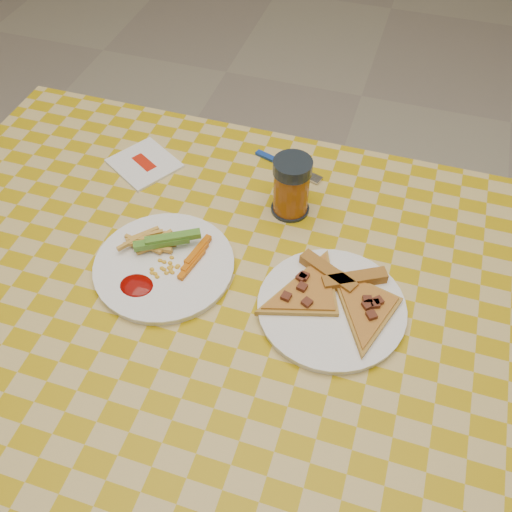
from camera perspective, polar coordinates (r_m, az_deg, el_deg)
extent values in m
plane|color=#B9A994|center=(1.64, -1.73, -19.45)|extent=(8.00, 8.00, 0.00)
cylinder|color=silver|center=(1.66, -16.06, 1.88)|extent=(0.06, 0.06, 0.71)
cylinder|color=silver|center=(1.51, 22.44, -7.41)|extent=(0.06, 0.06, 0.71)
cube|color=brown|center=(1.00, -2.70, -4.28)|extent=(1.20, 0.80, 0.04)
cylinder|color=white|center=(1.01, -9.15, -1.06)|extent=(0.29, 0.29, 0.01)
cylinder|color=white|center=(0.95, 7.54, -5.23)|extent=(0.31, 0.31, 0.01)
cube|color=#1D5F0F|center=(1.01, -8.87, 1.60)|extent=(0.10, 0.08, 0.02)
cube|color=#D36309|center=(1.00, -6.13, -0.14)|extent=(0.06, 0.08, 0.02)
ellipsoid|color=#790602|center=(0.98, -11.85, -2.93)|extent=(0.06, 0.05, 0.01)
cube|color=#A85E25|center=(0.97, 7.21, -1.73)|extent=(0.11, 0.07, 0.02)
cube|color=#A85E25|center=(0.97, 9.80, -2.39)|extent=(0.11, 0.07, 0.02)
cylinder|color=black|center=(1.10, 3.42, 4.77)|extent=(0.07, 0.07, 0.01)
cylinder|color=#8C430F|center=(1.07, 3.53, 6.49)|extent=(0.07, 0.07, 0.10)
cylinder|color=black|center=(1.03, 3.69, 8.89)|extent=(0.07, 0.07, 0.02)
cube|color=white|center=(1.22, -11.11, 9.06)|extent=(0.17, 0.16, 0.01)
cube|color=red|center=(1.22, -11.14, 9.18)|extent=(0.06, 0.05, 0.00)
cube|color=#153895|center=(1.20, 2.26, 9.41)|extent=(0.11, 0.05, 0.01)
cube|color=silver|center=(1.17, 5.41, 7.95)|extent=(0.05, 0.04, 0.00)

